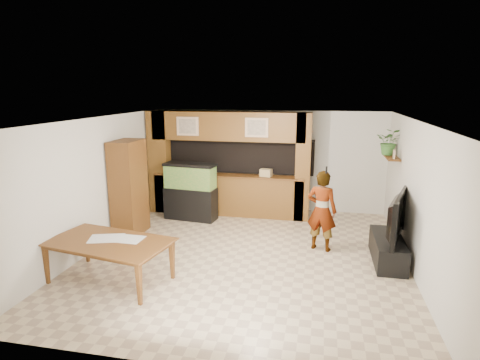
% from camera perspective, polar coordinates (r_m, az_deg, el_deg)
% --- Properties ---
extents(floor, '(6.50, 6.50, 0.00)m').
position_cam_1_polar(floor, '(7.86, 0.64, -10.71)').
color(floor, tan).
rests_on(floor, ground).
extents(ceiling, '(6.50, 6.50, 0.00)m').
position_cam_1_polar(ceiling, '(7.22, 0.69, 8.54)').
color(ceiling, white).
rests_on(ceiling, wall_back).
extents(wall_back, '(6.00, 0.00, 6.00)m').
position_cam_1_polar(wall_back, '(10.57, 4.00, 2.80)').
color(wall_back, beige).
rests_on(wall_back, floor).
extents(wall_left, '(0.00, 6.50, 6.50)m').
position_cam_1_polar(wall_left, '(8.51, -19.59, -0.40)').
color(wall_left, beige).
rests_on(wall_left, floor).
extents(wall_right, '(0.00, 6.50, 6.50)m').
position_cam_1_polar(wall_right, '(7.49, 23.84, -2.51)').
color(wall_right, beige).
rests_on(wall_right, floor).
extents(partition, '(4.20, 0.99, 2.60)m').
position_cam_1_polar(partition, '(10.15, -1.79, 2.47)').
color(partition, brown).
rests_on(partition, floor).
extents(wall_clock, '(0.05, 0.25, 0.25)m').
position_cam_1_polar(wall_clock, '(9.24, -16.52, 4.61)').
color(wall_clock, black).
rests_on(wall_clock, wall_left).
extents(wall_shelf, '(0.25, 0.90, 0.04)m').
position_cam_1_polar(wall_shelf, '(9.26, 20.70, 3.07)').
color(wall_shelf, brown).
rests_on(wall_shelf, wall_right).
extents(pantry_cabinet, '(0.52, 0.85, 2.07)m').
position_cam_1_polar(pantry_cabinet, '(9.03, -15.51, -1.09)').
color(pantry_cabinet, brown).
rests_on(pantry_cabinet, floor).
extents(trash_can, '(0.29, 0.29, 0.53)m').
position_cam_1_polar(trash_can, '(9.28, -14.54, -5.65)').
color(trash_can, '#B2B2B7').
rests_on(trash_can, floor).
extents(aquarium, '(1.26, 0.47, 1.39)m').
position_cam_1_polar(aquarium, '(9.85, -7.04, -1.71)').
color(aquarium, black).
rests_on(aquarium, floor).
extents(tv_stand, '(0.52, 1.41, 0.47)m').
position_cam_1_polar(tv_stand, '(8.02, 20.26, -9.26)').
color(tv_stand, black).
rests_on(tv_stand, floor).
extents(television, '(0.61, 1.47, 0.85)m').
position_cam_1_polar(television, '(7.80, 20.63, -4.76)').
color(television, black).
rests_on(television, tv_stand).
extents(photo_frame, '(0.03, 0.14, 0.18)m').
position_cam_1_polar(photo_frame, '(8.94, 21.06, 3.43)').
color(photo_frame, tan).
rests_on(photo_frame, wall_shelf).
extents(potted_plant, '(0.64, 0.60, 0.58)m').
position_cam_1_polar(potted_plant, '(9.38, 20.51, 5.12)').
color(potted_plant, '#366729').
rests_on(potted_plant, wall_shelf).
extents(person, '(0.67, 0.53, 1.61)m').
position_cam_1_polar(person, '(8.05, 11.55, -4.30)').
color(person, '#9C7555').
rests_on(person, floor).
extents(microphone, '(0.03, 0.10, 0.15)m').
position_cam_1_polar(microphone, '(7.68, 12.20, 1.40)').
color(microphone, black).
rests_on(microphone, person).
extents(dining_table, '(2.19, 1.47, 0.71)m').
position_cam_1_polar(dining_table, '(7.08, -18.21, -11.02)').
color(dining_table, brown).
rests_on(dining_table, floor).
extents(newspaper_a, '(0.64, 0.55, 0.01)m').
position_cam_1_polar(newspaper_a, '(7.09, -18.47, -7.87)').
color(newspaper_a, silver).
rests_on(newspaper_a, dining_table).
extents(newspaper_b, '(0.52, 0.38, 0.01)m').
position_cam_1_polar(newspaper_b, '(6.97, -15.73, -8.06)').
color(newspaper_b, silver).
rests_on(newspaper_b, dining_table).
extents(counter_box, '(0.31, 0.24, 0.18)m').
position_cam_1_polar(counter_box, '(9.82, 3.72, 1.03)').
color(counter_box, tan).
rests_on(counter_box, partition).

